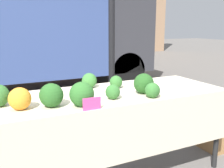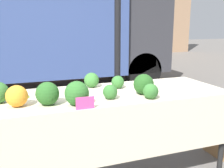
% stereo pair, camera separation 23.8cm
% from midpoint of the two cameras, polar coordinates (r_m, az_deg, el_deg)
% --- Properties ---
extents(tent_pole, '(0.07, 0.07, 2.35)m').
position_cam_midpoint_polar(tent_pole, '(2.97, -2.39, 7.68)').
color(tent_pole, black).
rests_on(tent_pole, ground_plane).
extents(parked_truck, '(5.04, 2.11, 2.72)m').
position_cam_midpoint_polar(parked_truck, '(6.13, -19.05, 12.37)').
color(parked_truck, '#384C84').
rests_on(parked_truck, ground_plane).
extents(market_table, '(2.14, 0.80, 0.83)m').
position_cam_midpoint_polar(market_table, '(2.37, -2.19, -4.65)').
color(market_table, beige).
rests_on(market_table, ground_plane).
extents(orange_cauliflower, '(0.17, 0.17, 0.17)m').
position_cam_midpoint_polar(orange_cauliflower, '(2.05, -22.62, -3.02)').
color(orange_cauliflower, orange).
rests_on(orange_cauliflower, market_table).
extents(romanesco_head, '(0.13, 0.13, 0.10)m').
position_cam_midpoint_polar(romanesco_head, '(2.30, -22.09, -2.11)').
color(romanesco_head, '#93B238').
rests_on(romanesco_head, market_table).
extents(broccoli_head_0, '(0.12, 0.12, 0.12)m').
position_cam_midpoint_polar(broccoli_head_0, '(2.54, -1.79, 0.43)').
color(broccoli_head_0, '#336B2D').
rests_on(broccoli_head_0, market_table).
extents(broccoli_head_1, '(0.15, 0.15, 0.15)m').
position_cam_midpoint_polar(broccoli_head_1, '(2.58, -7.61, 0.73)').
color(broccoli_head_1, '#387533').
rests_on(broccoli_head_1, market_table).
extents(broccoli_head_2, '(0.13, 0.13, 0.13)m').
position_cam_midpoint_polar(broccoli_head_2, '(2.22, 5.79, -1.40)').
color(broccoli_head_2, '#336B2D').
rests_on(broccoli_head_2, market_table).
extents(broccoli_head_3, '(0.18, 0.18, 0.18)m').
position_cam_midpoint_polar(broccoli_head_3, '(2.04, -16.36, -2.41)').
color(broccoli_head_3, '#285B23').
rests_on(broccoli_head_3, market_table).
extents(broccoli_head_4, '(0.18, 0.18, 0.18)m').
position_cam_midpoint_polar(broccoli_head_4, '(2.35, 4.07, 0.07)').
color(broccoli_head_4, '#23511E').
rests_on(broccoli_head_4, market_table).
extents(broccoli_head_5, '(0.12, 0.12, 0.12)m').
position_cam_midpoint_polar(broccoli_head_5, '(2.17, -2.97, -1.76)').
color(broccoli_head_5, '#336B2D').
rests_on(broccoli_head_5, market_table).
extents(broccoli_head_7, '(0.19, 0.19, 0.19)m').
position_cam_midpoint_polar(broccoli_head_7, '(2.00, -10.00, -2.23)').
color(broccoli_head_7, '#2D6628').
rests_on(broccoli_head_7, market_table).
extents(price_sign, '(0.14, 0.01, 0.09)m').
position_cam_midpoint_polar(price_sign, '(1.91, -7.97, -4.34)').
color(price_sign, '#EF4793').
rests_on(price_sign, market_table).
extents(produce_crate, '(0.40, 0.31, 0.35)m').
position_cam_midpoint_polar(produce_crate, '(3.35, 20.29, -10.15)').
color(produce_crate, '#9E7042').
rests_on(produce_crate, ground_plane).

